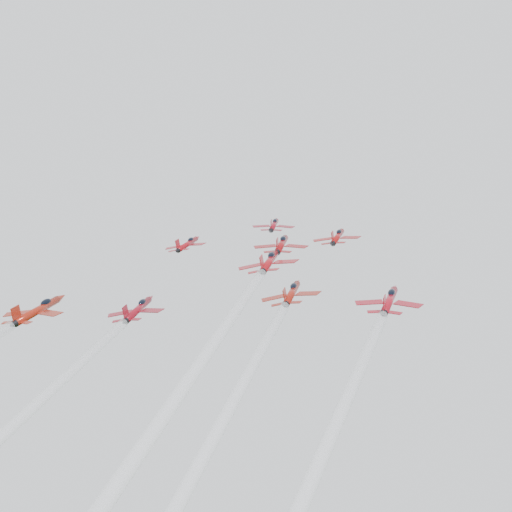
# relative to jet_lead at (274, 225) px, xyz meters

# --- Properties ---
(jet_lead) EXTENTS (8.78, 11.50, 6.43)m
(jet_lead) POSITION_rel_jet_lead_xyz_m (0.00, 0.00, 0.00)
(jet_lead) COLOR maroon
(jet_row2_left) EXTENTS (8.58, 11.25, 6.28)m
(jet_row2_left) POSITION_rel_jet_lead_xyz_m (-14.66, -11.18, -5.58)
(jet_row2_left) COLOR #A30F17
(jet_row2_center) EXTENTS (10.04, 13.15, 7.35)m
(jet_row2_center) POSITION_rel_jet_lead_xyz_m (5.12, -15.31, -7.64)
(jet_row2_center) COLOR #9F0F12
(jet_row2_right) EXTENTS (8.88, 11.63, 6.50)m
(jet_row2_right) POSITION_rel_jet_lead_xyz_m (14.90, -12.32, -6.15)
(jet_row2_right) COLOR #A60F10
(jet_center) EXTENTS (10.40, 101.42, 51.58)m
(jet_center) POSITION_rel_jet_lead_xyz_m (5.40, -70.70, -35.38)
(jet_center) COLOR #AB1017
(jet_rear_right) EXTENTS (8.67, 84.53, 42.99)m
(jet_rear_right) POSITION_rel_jet_lead_xyz_m (12.55, -78.89, -39.47)
(jet_rear_right) COLOR #9C1B0E
(jet_rear_farright) EXTENTS (8.78, 85.60, 43.54)m
(jet_rear_farright) POSITION_rel_jet_lead_xyz_m (26.35, -83.57, -41.81)
(jet_rear_farright) COLOR #AA101F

